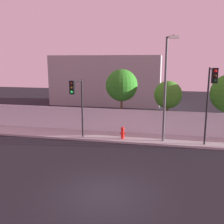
# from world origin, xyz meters

# --- Properties ---
(ground_plane) EXTENTS (80.00, 80.00, 0.00)m
(ground_plane) POSITION_xyz_m (0.00, 0.00, 0.00)
(ground_plane) COLOR black
(sidewalk) EXTENTS (36.00, 2.40, 0.15)m
(sidewalk) POSITION_xyz_m (0.00, 8.20, 0.07)
(sidewalk) COLOR #A8A8A8
(sidewalk) RESTS_ON ground
(perimeter_wall) EXTENTS (36.00, 0.18, 1.80)m
(perimeter_wall) POSITION_xyz_m (0.00, 9.49, 1.05)
(perimeter_wall) COLOR silver
(perimeter_wall) RESTS_ON sidewalk
(traffic_light_center) EXTENTS (0.45, 1.61, 4.23)m
(traffic_light_center) POSITION_xyz_m (-3.58, 6.78, 3.27)
(traffic_light_center) COLOR black
(traffic_light_center) RESTS_ON sidewalk
(traffic_light_right) EXTENTS (0.36, 1.55, 5.11)m
(traffic_light_right) POSITION_xyz_m (5.16, 6.87, 3.87)
(traffic_light_right) COLOR black
(traffic_light_right) RESTS_ON sidewalk
(street_lamp_curbside) EXTENTS (0.79, 1.69, 7.06)m
(street_lamp_curbside) POSITION_xyz_m (2.42, 7.55, 4.27)
(street_lamp_curbside) COLOR #4C4C51
(street_lamp_curbside) RESTS_ON sidewalk
(fire_hydrant) EXTENTS (0.44, 0.26, 0.87)m
(fire_hydrant) POSITION_xyz_m (-0.49, 7.70, 0.62)
(fire_hydrant) COLOR red
(fire_hydrant) RESTS_ON sidewalk
(roadside_tree_leftmost) EXTENTS (2.58, 2.58, 5.02)m
(roadside_tree_leftmost) POSITION_xyz_m (-1.09, 10.55, 3.71)
(roadside_tree_leftmost) COLOR brown
(roadside_tree_leftmost) RESTS_ON ground
(roadside_tree_midleft) EXTENTS (2.17, 2.17, 4.15)m
(roadside_tree_midleft) POSITION_xyz_m (2.60, 10.55, 3.05)
(roadside_tree_midleft) COLOR brown
(roadside_tree_midleft) RESTS_ON ground
(low_building_distant) EXTENTS (13.99, 6.00, 6.30)m
(low_building_distant) POSITION_xyz_m (-5.31, 23.49, 3.15)
(low_building_distant) COLOR #A1A1A1
(low_building_distant) RESTS_ON ground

